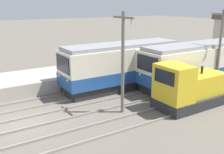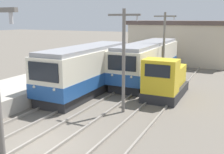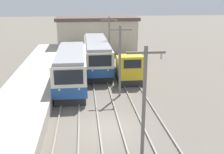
{
  "view_description": "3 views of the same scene",
  "coord_description": "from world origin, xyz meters",
  "px_view_note": "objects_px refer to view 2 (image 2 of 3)",
  "views": [
    {
      "loc": [
        14.39,
        -2.91,
        6.65
      ],
      "look_at": [
        -1.38,
        6.96,
        1.39
      ],
      "focal_mm": 42.0,
      "sensor_mm": 36.0,
      "label": 1
    },
    {
      "loc": [
        7.76,
        -8.34,
        5.64
      ],
      "look_at": [
        -0.2,
        8.14,
        1.56
      ],
      "focal_mm": 42.0,
      "sensor_mm": 36.0,
      "label": 2
    },
    {
      "loc": [
        -1.4,
        -15.87,
        8.59
      ],
      "look_at": [
        1.15,
        7.02,
        1.39
      ],
      "focal_mm": 42.0,
      "sensor_mm": 36.0,
      "label": 3
    }
  ],
  "objects_px": {
    "commuter_train_left": "(87,71)",
    "catenary_mast_mid": "(124,57)",
    "catenary_mast_far": "(164,44)",
    "shunting_locomotive": "(166,81)",
    "commuter_train_center": "(148,62)"
  },
  "relations": [
    {
      "from": "catenary_mast_far",
      "to": "commuter_train_center",
      "type": "bearing_deg",
      "value": 176.97
    },
    {
      "from": "commuter_train_center",
      "to": "commuter_train_left",
      "type": "bearing_deg",
      "value": -113.95
    },
    {
      "from": "commuter_train_center",
      "to": "catenary_mast_mid",
      "type": "bearing_deg",
      "value": -80.7
    },
    {
      "from": "commuter_train_center",
      "to": "catenary_mast_mid",
      "type": "xyz_separation_m",
      "value": [
        1.51,
        -9.21,
        1.78
      ]
    },
    {
      "from": "commuter_train_left",
      "to": "catenary_mast_far",
      "type": "bearing_deg",
      "value": 55.31
    },
    {
      "from": "commuter_train_left",
      "to": "shunting_locomotive",
      "type": "xyz_separation_m",
      "value": [
        5.8,
        1.39,
        -0.47
      ]
    },
    {
      "from": "commuter_train_center",
      "to": "catenary_mast_far",
      "type": "relative_size",
      "value": 1.97
    },
    {
      "from": "catenary_mast_mid",
      "to": "catenary_mast_far",
      "type": "bearing_deg",
      "value": 90.0
    },
    {
      "from": "catenary_mast_far",
      "to": "shunting_locomotive",
      "type": "bearing_deg",
      "value": -72.86
    },
    {
      "from": "commuter_train_center",
      "to": "shunting_locomotive",
      "type": "xyz_separation_m",
      "value": [
        3.0,
        -4.91,
        -0.43
      ]
    },
    {
      "from": "commuter_train_left",
      "to": "catenary_mast_far",
      "type": "height_order",
      "value": "catenary_mast_far"
    },
    {
      "from": "commuter_train_center",
      "to": "catenary_mast_mid",
      "type": "relative_size",
      "value": 1.97
    },
    {
      "from": "catenary_mast_mid",
      "to": "catenary_mast_far",
      "type": "height_order",
      "value": "same"
    },
    {
      "from": "commuter_train_center",
      "to": "shunting_locomotive",
      "type": "relative_size",
      "value": 2.38
    },
    {
      "from": "commuter_train_left",
      "to": "catenary_mast_mid",
      "type": "bearing_deg",
      "value": -34.03
    }
  ]
}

